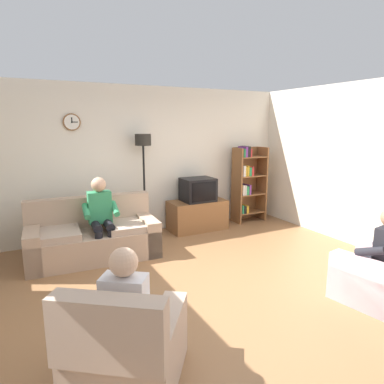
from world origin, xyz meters
TOP-DOWN VIEW (x-y plane):
  - ground_plane at (0.00, 0.00)m, footprint 12.00×12.00m
  - back_wall_assembly at (-0.00, 2.66)m, footprint 6.20×0.17m
  - right_wall at (2.86, 0.00)m, footprint 0.12×5.80m
  - couch at (-1.23, 1.72)m, footprint 1.95×0.99m
  - tv_stand at (0.86, 2.25)m, footprint 1.10×0.56m
  - tv at (0.86, 2.23)m, footprint 0.60×0.49m
  - bookshelf at (2.06, 2.32)m, footprint 0.68×0.36m
  - floor_lamp at (-0.17, 2.35)m, footprint 0.28×0.28m
  - armchair_near_window at (-1.51, -1.04)m, footprint 1.16×1.18m
  - person_on_couch at (-1.11, 1.61)m, footprint 0.53×0.55m
  - person_in_left_armchair at (-1.46, -0.97)m, footprint 0.62×0.64m
  - person_in_right_armchair at (1.43, -1.09)m, footprint 0.56×0.58m

SIDE VIEW (x-z plane):
  - ground_plane at x=0.00m, z-range 0.00..0.00m
  - tv_stand at x=0.86m, z-range 0.00..0.57m
  - armchair_near_window at x=-1.51m, z-range -0.16..0.74m
  - couch at x=-1.23m, z-range -0.14..0.76m
  - person_in_left_armchair at x=-1.46m, z-range 0.04..1.16m
  - person_in_right_armchair at x=1.43m, z-range 0.04..1.16m
  - person_on_couch at x=-1.11m, z-range 0.08..1.32m
  - tv at x=0.86m, z-range 0.57..1.01m
  - bookshelf at x=2.06m, z-range 0.04..1.62m
  - right_wall at x=2.86m, z-range 0.00..2.70m
  - back_wall_assembly at x=0.00m, z-range 0.00..2.70m
  - floor_lamp at x=-0.17m, z-range 0.53..2.38m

